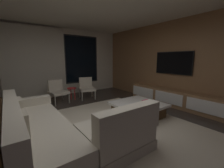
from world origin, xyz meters
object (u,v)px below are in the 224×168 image
at_px(sectional_couch, 58,131).
at_px(media_console, 173,98).
at_px(mounted_tv, 173,63).
at_px(book_stack_on_coffee_table, 147,102).
at_px(accent_chair_by_curtain, 58,90).
at_px(side_stool, 72,90).
at_px(accent_chair_near_window, 87,87).
at_px(coffee_table, 138,109).

bearing_deg(sectional_couch, media_console, 1.63).
bearing_deg(media_console, mounted_tv, 47.55).
height_order(book_stack_on_coffee_table, accent_chair_by_curtain, accent_chair_by_curtain).
distance_m(sectional_couch, accent_chair_by_curtain, 2.74).
xyz_separation_m(accent_chair_by_curtain, mounted_tv, (3.04, -2.34, 0.92)).
height_order(side_stool, mounted_tv, mounted_tv).
distance_m(accent_chair_near_window, media_console, 3.07).
relative_size(accent_chair_near_window, side_stool, 1.70).
distance_m(coffee_table, accent_chair_by_curtain, 2.82).
distance_m(accent_chair_near_window, mounted_tv, 3.16).
distance_m(accent_chair_near_window, accent_chair_by_curtain, 1.06).
bearing_deg(book_stack_on_coffee_table, coffee_table, 146.09).
xyz_separation_m(book_stack_on_coffee_table, media_console, (1.36, 0.06, -0.14)).
relative_size(side_stool, media_console, 0.15).
distance_m(sectional_couch, media_console, 3.60).
distance_m(coffee_table, accent_chair_near_window, 2.45).
distance_m(sectional_couch, book_stack_on_coffee_table, 2.25).
xyz_separation_m(book_stack_on_coffee_table, side_stool, (-1.01, 2.57, -0.02)).
distance_m(coffee_table, book_stack_on_coffee_table, 0.30).
xyz_separation_m(sectional_couch, media_console, (3.60, 0.10, -0.04)).
height_order(book_stack_on_coffee_table, accent_chair_near_window, accent_chair_near_window).
xyz_separation_m(accent_chair_near_window, mounted_tv, (1.98, -2.29, 0.92)).
bearing_deg(sectional_couch, side_stool, 64.74).
relative_size(accent_chair_near_window, accent_chair_by_curtain, 1.00).
xyz_separation_m(coffee_table, side_stool, (-0.83, 2.45, 0.19)).
bearing_deg(side_stool, book_stack_on_coffee_table, -68.55).
distance_m(coffee_table, mounted_tv, 2.08).
relative_size(book_stack_on_coffee_table, accent_chair_near_window, 0.32).
height_order(accent_chair_by_curtain, mounted_tv, mounted_tv).
distance_m(sectional_couch, accent_chair_near_window, 3.16).
bearing_deg(accent_chair_by_curtain, sectional_couch, -105.79).
bearing_deg(mounted_tv, book_stack_on_coffee_table, -170.32).
xyz_separation_m(book_stack_on_coffee_table, mounted_tv, (1.54, 0.26, 0.96)).
distance_m(sectional_couch, mounted_tv, 3.94).
xyz_separation_m(media_console, mounted_tv, (0.18, 0.20, 1.10)).
height_order(media_console, mounted_tv, mounted_tv).
bearing_deg(side_stool, accent_chair_by_curtain, 177.03).
bearing_deg(accent_chair_near_window, accent_chair_by_curtain, 177.26).
bearing_deg(accent_chair_near_window, media_console, -54.15).
bearing_deg(accent_chair_near_window, mounted_tv, -49.16).
distance_m(accent_chair_by_curtain, side_stool, 0.49).
bearing_deg(coffee_table, sectional_couch, -175.63).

